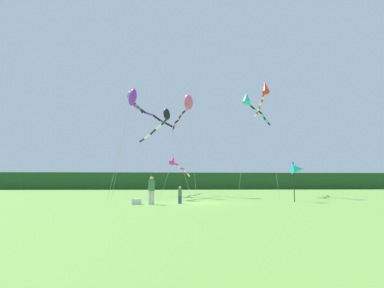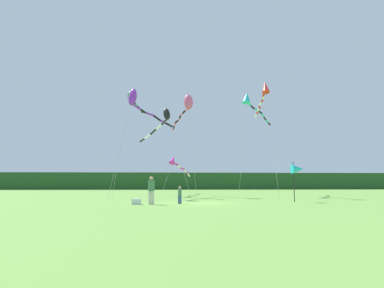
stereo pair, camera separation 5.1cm
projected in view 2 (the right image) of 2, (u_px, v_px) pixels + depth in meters
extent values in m
plane|color=#6B9E42|center=(197.00, 203.00, 21.85)|extent=(120.00, 120.00, 0.00)
cube|color=#234C23|center=(180.00, 181.00, 66.63)|extent=(108.00, 2.19, 3.57)
cylinder|color=silver|center=(150.00, 198.00, 20.39)|extent=(0.18, 0.18, 0.88)
cylinder|color=silver|center=(153.00, 198.00, 20.40)|extent=(0.18, 0.18, 0.88)
cylinder|color=#3F724C|center=(151.00, 186.00, 20.49)|extent=(0.40, 0.40, 0.69)
sphere|color=tan|center=(152.00, 178.00, 20.55)|extent=(0.26, 0.26, 0.26)
cylinder|color=#334C8C|center=(179.00, 200.00, 21.16)|extent=(0.12, 0.12, 0.56)
cylinder|color=#334C8C|center=(181.00, 200.00, 21.17)|extent=(0.12, 0.12, 0.56)
cylinder|color=#3F724C|center=(180.00, 192.00, 21.23)|extent=(0.26, 0.26, 0.44)
sphere|color=tan|center=(180.00, 188.00, 21.26)|extent=(0.16, 0.16, 0.16)
cube|color=silver|center=(136.00, 202.00, 20.51)|extent=(0.60, 0.44, 0.36)
cylinder|color=black|center=(294.00, 182.00, 23.21)|extent=(0.06, 0.06, 2.97)
cone|color=#1EB7CC|center=(298.00, 169.00, 23.35)|extent=(0.90, 0.70, 0.70)
cylinder|color=#B2B2B2|center=(192.00, 147.00, 31.99)|extent=(0.73, 1.92, 10.08)
ellipsoid|color=#E5598C|center=(189.00, 102.00, 33.53)|extent=(1.30, 1.34, 1.80)
cylinder|color=#E5598C|center=(187.00, 109.00, 33.72)|extent=(0.51, 0.72, 0.33)
cylinder|color=black|center=(184.00, 112.00, 34.29)|extent=(0.45, 0.74, 0.35)
cylinder|color=#E5598C|center=(182.00, 114.00, 34.89)|extent=(0.40, 0.72, 0.27)
cylinder|color=black|center=(180.00, 116.00, 35.50)|extent=(0.33, 0.75, 0.38)
cylinder|color=#E5598C|center=(179.00, 119.00, 36.13)|extent=(0.30, 0.73, 0.32)
cylinder|color=black|center=(177.00, 121.00, 36.71)|extent=(0.57, 0.72, 0.40)
cylinder|color=#E5598C|center=(175.00, 124.00, 37.27)|extent=(0.34, 0.76, 0.42)
cylinder|color=black|center=(174.00, 127.00, 37.89)|extent=(0.28, 0.75, 0.41)
cylinder|color=#E5598C|center=(173.00, 129.00, 38.52)|extent=(0.28, 0.73, 0.35)
cylinder|color=#B2B2B2|center=(121.00, 145.00, 27.92)|extent=(1.63, 2.19, 9.53)
ellipsoid|color=purple|center=(133.00, 97.00, 29.63)|extent=(1.24, 1.28, 1.83)
cylinder|color=purple|center=(136.00, 107.00, 29.94)|extent=(0.84, 0.96, 0.48)
cylinder|color=black|center=(143.00, 111.00, 30.80)|extent=(0.62, 1.04, 0.32)
cylinder|color=purple|center=(149.00, 114.00, 31.64)|extent=(0.89, 0.87, 0.31)
cylinder|color=black|center=(157.00, 118.00, 32.39)|extent=(0.88, 0.94, 0.54)
cylinder|color=purple|center=(162.00, 122.00, 33.21)|extent=(0.69, 1.01, 0.30)
cylinder|color=black|center=(169.00, 125.00, 33.99)|extent=(0.96, 0.84, 0.48)
cylinder|color=#B2B2B2|center=(272.00, 138.00, 29.37)|extent=(0.43, 4.33, 11.29)
cone|color=red|center=(265.00, 87.00, 32.22)|extent=(0.87, 1.28, 1.56)
cylinder|color=red|center=(264.00, 94.00, 32.51)|extent=(0.25, 0.83, 0.40)
cylinder|color=white|center=(263.00, 97.00, 33.24)|extent=(0.43, 0.81, 0.28)
cylinder|color=red|center=(262.00, 100.00, 33.97)|extent=(0.27, 0.82, 0.35)
cylinder|color=white|center=(261.00, 104.00, 34.70)|extent=(0.27, 0.82, 0.38)
cylinder|color=red|center=(260.00, 107.00, 35.42)|extent=(0.46, 0.84, 0.40)
cylinder|color=white|center=(258.00, 110.00, 36.13)|extent=(0.32, 0.81, 0.31)
cylinder|color=red|center=(257.00, 112.00, 36.85)|extent=(0.44, 0.83, 0.38)
cylinder|color=white|center=(256.00, 115.00, 37.57)|extent=(0.24, 0.80, 0.32)
cylinder|color=#B2B2B2|center=(122.00, 143.00, 34.37)|extent=(1.25, 2.93, 11.63)
ellipsoid|color=green|center=(130.00, 95.00, 36.57)|extent=(1.01, 1.05, 1.21)
cylinder|color=green|center=(132.00, 100.00, 36.77)|extent=(0.43, 0.64, 0.32)
cylinder|color=black|center=(134.00, 103.00, 37.29)|extent=(0.42, 0.65, 0.36)
cylinder|color=green|center=(136.00, 105.00, 37.82)|extent=(0.34, 0.63, 0.29)
cylinder|color=black|center=(138.00, 107.00, 38.34)|extent=(0.45, 0.65, 0.35)
cylinder|color=green|center=(140.00, 109.00, 38.86)|extent=(0.40, 0.67, 0.39)
cylinder|color=black|center=(142.00, 112.00, 39.38)|extent=(0.34, 0.65, 0.34)
cylinder|color=#B2B2B2|center=(243.00, 145.00, 33.37)|extent=(1.45, 1.55, 10.89)
cone|color=#1EB7CC|center=(247.00, 98.00, 34.84)|extent=(1.55, 1.56, 1.35)
cylinder|color=#1EB7CC|center=(249.00, 104.00, 35.09)|extent=(0.75, 0.80, 0.43)
cylinder|color=black|center=(252.00, 107.00, 35.70)|extent=(0.78, 0.77, 0.43)
cylinder|color=#1EB7CC|center=(256.00, 110.00, 36.29)|extent=(0.78, 0.73, 0.31)
cylinder|color=black|center=(260.00, 112.00, 36.90)|extent=(0.74, 0.78, 0.35)
cylinder|color=#1EB7CC|center=(263.00, 115.00, 37.57)|extent=(0.64, 0.87, 0.41)
cylinder|color=black|center=(265.00, 118.00, 38.28)|extent=(0.64, 0.87, 0.44)
cylinder|color=#1EB7CC|center=(267.00, 121.00, 38.98)|extent=(0.68, 0.84, 0.37)
cylinder|color=black|center=(269.00, 123.00, 39.67)|extent=(0.70, 0.83, 0.40)
cylinder|color=#B2B2B2|center=(178.00, 153.00, 29.38)|extent=(2.34, 3.71, 8.36)
ellipsoid|color=black|center=(167.00, 114.00, 31.65)|extent=(1.11, 1.20, 1.44)
cylinder|color=black|center=(164.00, 122.00, 32.16)|extent=(0.72, 1.36, 0.52)
cylinder|color=white|center=(159.00, 127.00, 33.29)|extent=(0.82, 1.32, 0.46)
cylinder|color=black|center=(154.00, 132.00, 34.37)|extent=(0.89, 1.31, 0.61)
cylinder|color=white|center=(148.00, 136.00, 35.41)|extent=(0.93, 1.28, 0.53)
cylinder|color=black|center=(142.00, 140.00, 36.47)|extent=(0.86, 1.30, 0.42)
cylinder|color=#B2B2B2|center=(167.00, 177.00, 34.86)|extent=(1.27, 2.69, 4.10)
cone|color=#E026B2|center=(173.00, 160.00, 36.47)|extent=(1.12, 1.33, 1.20)
cylinder|color=#E026B2|center=(175.00, 164.00, 36.90)|extent=(0.80, 1.06, 0.34)
cylinder|color=white|center=(179.00, 166.00, 37.90)|extent=(0.44, 1.19, 0.51)
cylinder|color=#E026B2|center=(182.00, 169.00, 38.91)|extent=(0.76, 1.08, 0.33)
cylinder|color=white|center=(185.00, 170.00, 39.93)|extent=(0.44, 1.18, 0.46)
cylinder|color=#E026B2|center=(186.00, 173.00, 40.99)|extent=(0.52, 1.16, 0.38)
cylinder|color=white|center=(189.00, 175.00, 42.03)|extent=(0.54, 1.18, 0.53)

